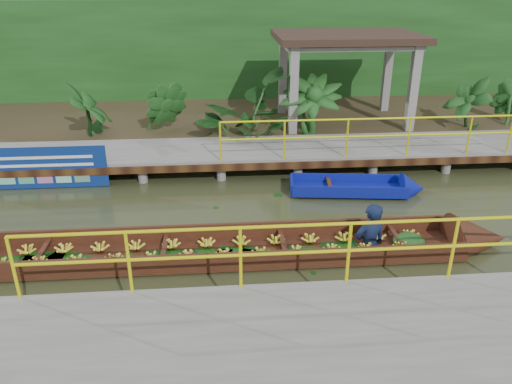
{
  "coord_description": "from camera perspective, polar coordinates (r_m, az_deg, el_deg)",
  "views": [
    {
      "loc": [
        -1.09,
        -9.26,
        4.99
      ],
      "look_at": [
        -0.28,
        0.5,
        0.6
      ],
      "focal_mm": 35.0,
      "sensor_mm": 36.0,
      "label": 1
    }
  ],
  "objects": [
    {
      "name": "tropical_plants",
      "position": [
        15.26,
        5.11,
        9.61
      ],
      "size": [
        14.18,
        1.18,
        1.47
      ],
      "color": "#183E13",
      "rests_on": "ground"
    },
    {
      "name": "vendor_boat",
      "position": [
        9.45,
        -1.6,
        -6.08
      ],
      "size": [
        11.05,
        1.2,
        2.28
      ],
      "rotation": [
        0.0,
        0.0,
        -0.0
      ],
      "color": "#33140E",
      "rests_on": "ground"
    },
    {
      "name": "blue_banner",
      "position": [
        13.31,
        -23.86,
        2.54
      ],
      "size": [
        3.42,
        0.04,
        1.07
      ],
      "color": "navy",
      "rests_on": "ground"
    },
    {
      "name": "land_strip",
      "position": [
        17.46,
        -0.98,
        8.3
      ],
      "size": [
        30.0,
        8.0,
        0.45
      ],
      "primitive_type": "cube",
      "color": "#312718",
      "rests_on": "ground"
    },
    {
      "name": "far_dock",
      "position": [
        13.51,
        0.25,
        4.63
      ],
      "size": [
        16.0,
        2.06,
        1.66
      ],
      "color": "slate",
      "rests_on": "ground"
    },
    {
      "name": "moored_blue_boat",
      "position": [
        12.43,
        13.99,
        0.4
      ],
      "size": [
        3.3,
        1.2,
        0.77
      ],
      "rotation": [
        0.0,
        0.0,
        -0.12
      ],
      "color": "navy",
      "rests_on": "ground"
    },
    {
      "name": "pavilion",
      "position": [
        16.24,
        10.31,
        16.08
      ],
      "size": [
        4.4,
        3.0,
        3.0
      ],
      "color": "slate",
      "rests_on": "ground"
    },
    {
      "name": "near_dock",
      "position": [
        7.21,
        13.99,
        -17.3
      ],
      "size": [
        18.0,
        2.4,
        1.73
      ],
      "color": "slate",
      "rests_on": "ground"
    },
    {
      "name": "ground",
      "position": [
        10.58,
        1.75,
        -4.02
      ],
      "size": [
        80.0,
        80.0,
        0.0
      ],
      "primitive_type": "plane",
      "color": "#2E341A",
      "rests_on": "ground"
    },
    {
      "name": "foliage_backdrop",
      "position": [
        19.52,
        -1.53,
        15.32
      ],
      "size": [
        30.0,
        0.8,
        4.0
      ],
      "primitive_type": "cube",
      "color": "#183E13",
      "rests_on": "ground"
    }
  ]
}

